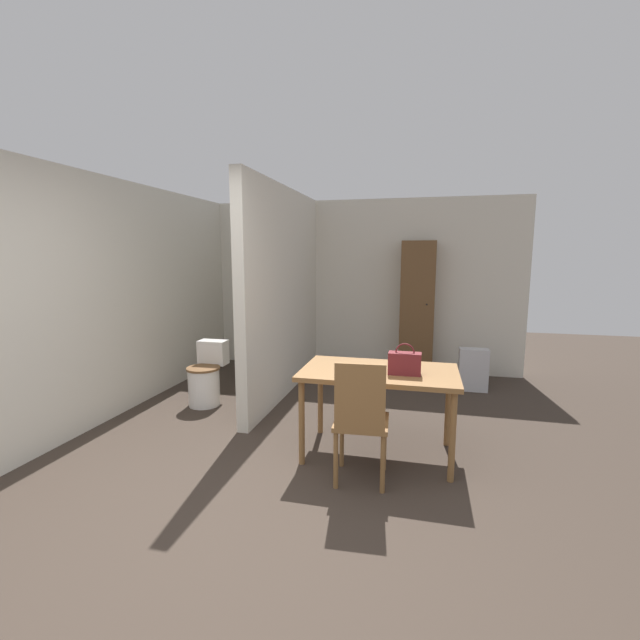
{
  "coord_description": "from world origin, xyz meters",
  "views": [
    {
      "loc": [
        1.13,
        -2.18,
        1.71
      ],
      "look_at": [
        0.1,
        2.02,
        1.05
      ],
      "focal_mm": 24.0,
      "sensor_mm": 36.0,
      "label": 1
    }
  ],
  "objects_px": {
    "handbag": "(405,363)",
    "wooden_cabinet": "(417,309)",
    "dining_table": "(379,379)",
    "wooden_chair": "(361,418)",
    "toilet": "(206,378)",
    "space_heater": "(473,370)"
  },
  "relations": [
    {
      "from": "handbag",
      "to": "wooden_cabinet",
      "type": "xyz_separation_m",
      "value": [
        0.05,
        2.68,
        0.11
      ]
    },
    {
      "from": "handbag",
      "to": "wooden_cabinet",
      "type": "relative_size",
      "value": 0.14
    },
    {
      "from": "dining_table",
      "to": "wooden_chair",
      "type": "distance_m",
      "value": 0.54
    },
    {
      "from": "toilet",
      "to": "wooden_cabinet",
      "type": "xyz_separation_m",
      "value": [
        2.32,
        1.78,
        0.65
      ]
    },
    {
      "from": "dining_table",
      "to": "wooden_chair",
      "type": "xyz_separation_m",
      "value": [
        -0.08,
        -0.52,
        -0.15
      ]
    },
    {
      "from": "handbag",
      "to": "space_heater",
      "type": "distance_m",
      "value": 2.35
    },
    {
      "from": "toilet",
      "to": "wooden_cabinet",
      "type": "relative_size",
      "value": 0.37
    },
    {
      "from": "wooden_chair",
      "to": "space_heater",
      "type": "height_order",
      "value": "wooden_chair"
    },
    {
      "from": "wooden_chair",
      "to": "handbag",
      "type": "xyz_separation_m",
      "value": [
        0.29,
        0.43,
        0.33
      ]
    },
    {
      "from": "wooden_chair",
      "to": "toilet",
      "type": "relative_size",
      "value": 1.35
    },
    {
      "from": "wooden_chair",
      "to": "toilet",
      "type": "height_order",
      "value": "wooden_chair"
    },
    {
      "from": "dining_table",
      "to": "toilet",
      "type": "bearing_deg",
      "value": 158.51
    },
    {
      "from": "dining_table",
      "to": "space_heater",
      "type": "relative_size",
      "value": 2.41
    },
    {
      "from": "wooden_chair",
      "to": "wooden_cabinet",
      "type": "height_order",
      "value": "wooden_cabinet"
    },
    {
      "from": "toilet",
      "to": "space_heater",
      "type": "distance_m",
      "value": 3.29
    },
    {
      "from": "dining_table",
      "to": "wooden_chair",
      "type": "height_order",
      "value": "wooden_chair"
    },
    {
      "from": "dining_table",
      "to": "wooden_cabinet",
      "type": "height_order",
      "value": "wooden_cabinet"
    },
    {
      "from": "wooden_cabinet",
      "to": "space_heater",
      "type": "height_order",
      "value": "wooden_cabinet"
    },
    {
      "from": "handbag",
      "to": "space_heater",
      "type": "xyz_separation_m",
      "value": [
        0.77,
        2.14,
        -0.57
      ]
    },
    {
      "from": "wooden_chair",
      "to": "space_heater",
      "type": "bearing_deg",
      "value": 64.12
    },
    {
      "from": "handbag",
      "to": "wooden_cabinet",
      "type": "distance_m",
      "value": 2.68
    },
    {
      "from": "wooden_chair",
      "to": "space_heater",
      "type": "xyz_separation_m",
      "value": [
        1.06,
        2.57,
        -0.25
      ]
    }
  ]
}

